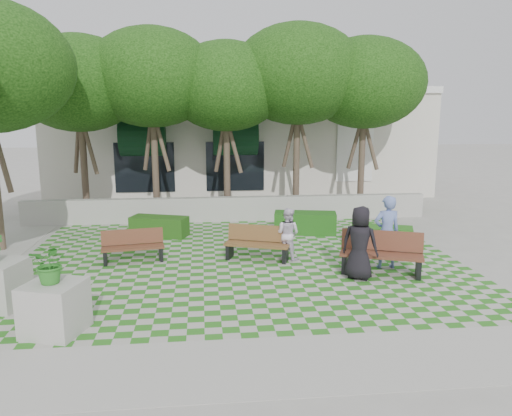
{
  "coord_description": "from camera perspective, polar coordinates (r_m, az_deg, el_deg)",
  "views": [
    {
      "loc": [
        -0.98,
        -12.14,
        4.12
      ],
      "look_at": [
        0.5,
        1.5,
        1.4
      ],
      "focal_mm": 35.0,
      "sensor_mm": 36.0,
      "label": 1
    }
  ],
  "objects": [
    {
      "name": "lawn",
      "position": [
        13.8,
        -1.85,
        -6.13
      ],
      "size": [
        12.0,
        12.0,
        0.0
      ],
      "primitive_type": "plane",
      "color": "#2B721E",
      "rests_on": "ground"
    },
    {
      "name": "hedge_midleft",
      "position": [
        16.78,
        -10.99,
        -2.07
      ],
      "size": [
        1.99,
        1.32,
        0.65
      ],
      "primitive_type": "cube",
      "rotation": [
        0.0,
        0.0,
        -0.34
      ],
      "color": "#1B4412",
      "rests_on": "ground"
    },
    {
      "name": "retaining_wall",
      "position": [
        18.73,
        -3.08,
        -0.1
      ],
      "size": [
        15.0,
        0.36,
        0.9
      ],
      "primitive_type": "cube",
      "color": "#9E9B93",
      "rests_on": "ground"
    },
    {
      "name": "bench_east",
      "position": [
        13.1,
        14.13,
        -5.1
      ],
      "size": [
        2.15,
        1.36,
        1.07
      ],
      "rotation": [
        0.0,
        0.0,
        -0.36
      ],
      "color": "#542C1C",
      "rests_on": "ground"
    },
    {
      "name": "planter_front",
      "position": [
        10.1,
        -22.13,
        -9.41
      ],
      "size": [
        1.23,
        1.23,
        1.74
      ],
      "rotation": [
        0.0,
        0.0,
        -0.31
      ],
      "color": "#9E9B93",
      "rests_on": "ground"
    },
    {
      "name": "person_dark",
      "position": [
        12.46,
        11.78,
        -3.93
      ],
      "size": [
        1.07,
        0.97,
        1.83
      ],
      "primitive_type": "imported",
      "rotation": [
        0.0,
        0.0,
        2.57
      ],
      "color": "black",
      "rests_on": "ground"
    },
    {
      "name": "person_blue",
      "position": [
        13.47,
        14.71,
        -2.69
      ],
      "size": [
        0.72,
        0.49,
        1.94
      ],
      "primitive_type": "imported",
      "rotation": [
        0.0,
        0.0,
        3.18
      ],
      "color": "#677CBC",
      "rests_on": "ground"
    },
    {
      "name": "hedge_midright",
      "position": [
        16.89,
        5.63,
        -1.7
      ],
      "size": [
        2.17,
        1.2,
        0.72
      ],
      "primitive_type": "cube",
      "rotation": [
        0.0,
        0.0,
        -0.19
      ],
      "color": "#194B14",
      "rests_on": "ground"
    },
    {
      "name": "tree_row",
      "position": [
        18.14,
        -9.27,
        14.42
      ],
      "size": [
        17.7,
        13.4,
        7.41
      ],
      "color": "#47382B",
      "rests_on": "ground"
    },
    {
      "name": "bench_west",
      "position": [
        14.12,
        -13.89,
        -4.31
      ],
      "size": [
        1.73,
        0.8,
        0.88
      ],
      "rotation": [
        0.0,
        0.0,
        0.15
      ],
      "color": "#522D1C",
      "rests_on": "ground"
    },
    {
      "name": "hedge_east",
      "position": [
        15.66,
        14.14,
        -3.19
      ],
      "size": [
        1.95,
        1.32,
        0.63
      ],
      "primitive_type": "cube",
      "rotation": [
        0.0,
        0.0,
        -0.36
      ],
      "color": "#1D5316",
      "rests_on": "ground"
    },
    {
      "name": "ground",
      "position": [
        12.85,
        -1.51,
        -7.48
      ],
      "size": [
        90.0,
        90.0,
        0.0
      ],
      "primitive_type": "plane",
      "color": "gray",
      "rests_on": "ground"
    },
    {
      "name": "person_white",
      "position": [
        13.9,
        3.63,
        -2.94
      ],
      "size": [
        0.89,
        0.85,
        1.45
      ],
      "primitive_type": "imported",
      "rotation": [
        0.0,
        0.0,
        2.54
      ],
      "color": "silver",
      "rests_on": "ground"
    },
    {
      "name": "sidewalk_south",
      "position": [
        8.56,
        1.21,
        -17.54
      ],
      "size": [
        16.0,
        2.0,
        0.01
      ],
      "primitive_type": "cube",
      "color": "#9E9B93",
      "rests_on": "ground"
    },
    {
      "name": "building",
      "position": [
        26.33,
        -2.04,
        7.72
      ],
      "size": [
        18.0,
        8.92,
        5.15
      ],
      "color": "beige",
      "rests_on": "ground"
    },
    {
      "name": "bench_mid",
      "position": [
        13.89,
        0.21,
        -4.09
      ],
      "size": [
        1.89,
        1.16,
        0.94
      ],
      "rotation": [
        0.0,
        0.0,
        -0.34
      ],
      "color": "brown",
      "rests_on": "ground"
    }
  ]
}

